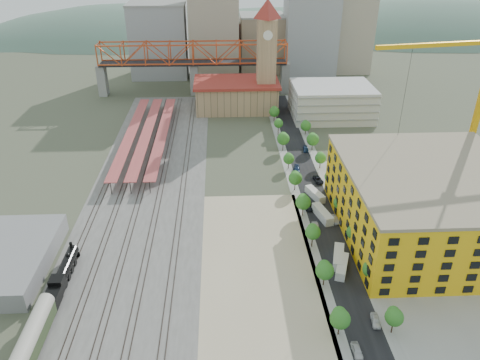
{
  "coord_description": "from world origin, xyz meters",
  "views": [
    {
      "loc": [
        -12.66,
        -123.15,
        73.11
      ],
      "look_at": [
        -7.36,
        -6.02,
        10.0
      ],
      "focal_mm": 35.0,
      "sensor_mm": 36.0,
      "label": 1
    }
  ],
  "objects_px": {
    "clock_tower": "(267,46)",
    "construction_building": "(429,203)",
    "site_trailer_c": "(323,214)",
    "coach": "(32,338)",
    "tower_crane": "(475,86)",
    "site_trailer_b": "(338,257)",
    "site_trailer_a": "(342,267)",
    "site_trailer_d": "(315,194)",
    "locomotive": "(62,276)",
    "car_0": "(357,351)"
  },
  "relations": [
    {
      "from": "construction_building",
      "to": "coach",
      "type": "xyz_separation_m",
      "value": [
        -92.0,
        -36.17,
        -6.2
      ]
    },
    {
      "from": "coach",
      "to": "site_trailer_b",
      "type": "relative_size",
      "value": 2.12
    },
    {
      "from": "construction_building",
      "to": "site_trailer_b",
      "type": "height_order",
      "value": "construction_building"
    },
    {
      "from": "construction_building",
      "to": "site_trailer_c",
      "type": "relative_size",
      "value": 5.35
    },
    {
      "from": "construction_building",
      "to": "tower_crane",
      "type": "height_order",
      "value": "tower_crane"
    },
    {
      "from": "clock_tower",
      "to": "site_trailer_c",
      "type": "distance_m",
      "value": 95.85
    },
    {
      "from": "site_trailer_d",
      "to": "construction_building",
      "type": "bearing_deg",
      "value": -57.55
    },
    {
      "from": "tower_crane",
      "to": "site_trailer_d",
      "type": "bearing_deg",
      "value": -171.05
    },
    {
      "from": "construction_building",
      "to": "site_trailer_c",
      "type": "distance_m",
      "value": 28.53
    },
    {
      "from": "locomotive",
      "to": "site_trailer_a",
      "type": "xyz_separation_m",
      "value": [
        66.0,
        1.73,
        -0.96
      ]
    },
    {
      "from": "clock_tower",
      "to": "coach",
      "type": "distance_m",
      "value": 150.18
    },
    {
      "from": "tower_crane",
      "to": "site_trailer_c",
      "type": "relative_size",
      "value": 5.58
    },
    {
      "from": "site_trailer_c",
      "to": "locomotive",
      "type": "bearing_deg",
      "value": -173.72
    },
    {
      "from": "site_trailer_b",
      "to": "site_trailer_d",
      "type": "bearing_deg",
      "value": 105.34
    },
    {
      "from": "construction_building",
      "to": "tower_crane",
      "type": "relative_size",
      "value": 0.96
    },
    {
      "from": "locomotive",
      "to": "site_trailer_a",
      "type": "height_order",
      "value": "locomotive"
    },
    {
      "from": "site_trailer_b",
      "to": "coach",
      "type": "bearing_deg",
      "value": -143.96
    },
    {
      "from": "construction_building",
      "to": "locomotive",
      "type": "xyz_separation_m",
      "value": [
        -92.0,
        -16.64,
        -7.26
      ]
    },
    {
      "from": "site_trailer_b",
      "to": "tower_crane",
      "type": "bearing_deg",
      "value": 55.21
    },
    {
      "from": "locomotive",
      "to": "coach",
      "type": "height_order",
      "value": "coach"
    },
    {
      "from": "clock_tower",
      "to": "tower_crane",
      "type": "height_order",
      "value": "tower_crane"
    },
    {
      "from": "construction_building",
      "to": "coach",
      "type": "relative_size",
      "value": 2.63
    },
    {
      "from": "coach",
      "to": "site_trailer_c",
      "type": "xyz_separation_m",
      "value": [
        66.0,
        44.66,
        -1.91
      ]
    },
    {
      "from": "clock_tower",
      "to": "construction_building",
      "type": "relative_size",
      "value": 1.03
    },
    {
      "from": "car_0",
      "to": "clock_tower",
      "type": "bearing_deg",
      "value": 91.36
    },
    {
      "from": "tower_crane",
      "to": "site_trailer_b",
      "type": "bearing_deg",
      "value": -140.14
    },
    {
      "from": "clock_tower",
      "to": "site_trailer_a",
      "type": "xyz_separation_m",
      "value": [
        8.0,
        -114.91,
        -27.51
      ]
    },
    {
      "from": "locomotive",
      "to": "site_trailer_c",
      "type": "xyz_separation_m",
      "value": [
        66.0,
        25.14,
        -0.86
      ]
    },
    {
      "from": "coach",
      "to": "car_0",
      "type": "relative_size",
      "value": 4.42
    },
    {
      "from": "coach",
      "to": "tower_crane",
      "type": "bearing_deg",
      "value": 29.51
    },
    {
      "from": "site_trailer_b",
      "to": "locomotive",
      "type": "bearing_deg",
      "value": -159.97
    },
    {
      "from": "locomotive",
      "to": "coach",
      "type": "xyz_separation_m",
      "value": [
        0.0,
        -19.53,
        1.06
      ]
    },
    {
      "from": "site_trailer_a",
      "to": "site_trailer_c",
      "type": "xyz_separation_m",
      "value": [
        0.0,
        23.41,
        0.1
      ]
    },
    {
      "from": "construction_building",
      "to": "site_trailer_a",
      "type": "height_order",
      "value": "construction_building"
    },
    {
      "from": "site_trailer_a",
      "to": "site_trailer_d",
      "type": "bearing_deg",
      "value": 109.84
    },
    {
      "from": "clock_tower",
      "to": "coach",
      "type": "height_order",
      "value": "clock_tower"
    },
    {
      "from": "construction_building",
      "to": "site_trailer_a",
      "type": "xyz_separation_m",
      "value": [
        -26.0,
        -14.91,
        -8.22
      ]
    },
    {
      "from": "clock_tower",
      "to": "tower_crane",
      "type": "xyz_separation_m",
      "value": [
        54.13,
        -72.71,
        3.84
      ]
    },
    {
      "from": "coach",
      "to": "car_0",
      "type": "bearing_deg",
      "value": -3.48
    },
    {
      "from": "coach",
      "to": "site_trailer_a",
      "type": "relative_size",
      "value": 2.21
    },
    {
      "from": "clock_tower",
      "to": "site_trailer_b",
      "type": "xyz_separation_m",
      "value": [
        8.0,
        -111.23,
        -27.46
      ]
    },
    {
      "from": "site_trailer_a",
      "to": "clock_tower",
      "type": "bearing_deg",
      "value": 113.82
    },
    {
      "from": "site_trailer_b",
      "to": "site_trailer_c",
      "type": "height_order",
      "value": "site_trailer_c"
    },
    {
      "from": "coach",
      "to": "site_trailer_a",
      "type": "xyz_separation_m",
      "value": [
        66.0,
        21.26,
        -2.02
      ]
    },
    {
      "from": "locomotive",
      "to": "site_trailer_b",
      "type": "bearing_deg",
      "value": 4.69
    },
    {
      "from": "construction_building",
      "to": "locomotive",
      "type": "relative_size",
      "value": 2.2
    },
    {
      "from": "site_trailer_b",
      "to": "car_0",
      "type": "bearing_deg",
      "value": -80.61
    },
    {
      "from": "site_trailer_c",
      "to": "car_0",
      "type": "distance_m",
      "value": 48.59
    },
    {
      "from": "clock_tower",
      "to": "construction_building",
      "type": "height_order",
      "value": "clock_tower"
    },
    {
      "from": "clock_tower",
      "to": "site_trailer_a",
      "type": "height_order",
      "value": "clock_tower"
    }
  ]
}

